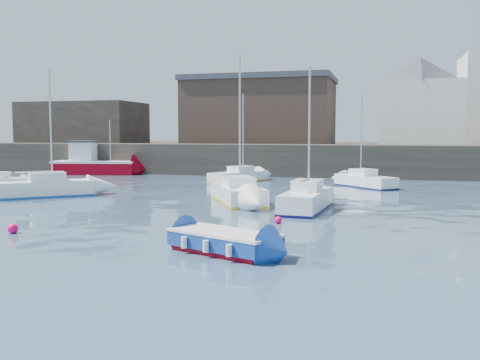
% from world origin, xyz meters
% --- Properties ---
extents(water, '(220.00, 220.00, 0.00)m').
position_xyz_m(water, '(0.00, 0.00, 0.00)').
color(water, '#2D4760').
rests_on(water, ground).
extents(quay_wall, '(90.00, 5.00, 3.00)m').
position_xyz_m(quay_wall, '(0.00, 35.00, 1.50)').
color(quay_wall, '#28231E').
rests_on(quay_wall, ground).
extents(land_strip, '(90.00, 32.00, 2.80)m').
position_xyz_m(land_strip, '(0.00, 53.00, 1.40)').
color(land_strip, '#28231E').
rests_on(land_strip, ground).
extents(bldg_east_d, '(11.14, 11.14, 8.95)m').
position_xyz_m(bldg_east_d, '(11.00, 41.50, 7.36)').
color(bldg_east_d, white).
rests_on(bldg_east_d, land_strip).
extents(warehouse, '(16.40, 10.40, 7.60)m').
position_xyz_m(warehouse, '(-6.00, 43.00, 6.62)').
color(warehouse, '#3D2D26').
rests_on(warehouse, land_strip).
extents(bldg_west, '(14.00, 8.00, 5.00)m').
position_xyz_m(bldg_west, '(-28.00, 42.00, 5.30)').
color(bldg_west, '#353028').
rests_on(bldg_west, land_strip).
extents(blue_dinghy, '(4.28, 3.13, 0.75)m').
position_xyz_m(blue_dinghy, '(2.47, 0.80, 0.42)').
color(blue_dinghy, '#90000F').
rests_on(blue_dinghy, ground).
extents(fishing_boat, '(8.62, 4.66, 5.41)m').
position_xyz_m(fishing_boat, '(-20.58, 31.44, 1.05)').
color(fishing_boat, '#90000F').
rests_on(fishing_boat, ground).
extents(sailboat_a, '(5.99, 5.68, 8.14)m').
position_xyz_m(sailboat_a, '(-13.47, 13.29, 0.57)').
color(sailboat_a, white).
rests_on(sailboat_a, ground).
extents(sailboat_b, '(4.98, 6.89, 8.57)m').
position_xyz_m(sailboat_b, '(-0.72, 14.11, 0.56)').
color(sailboat_b, white).
rests_on(sailboat_b, ground).
extents(sailboat_c, '(2.25, 5.88, 7.59)m').
position_xyz_m(sailboat_c, '(3.73, 11.68, 0.58)').
color(sailboat_c, white).
rests_on(sailboat_c, ground).
extents(sailboat_f, '(4.95, 5.16, 7.05)m').
position_xyz_m(sailboat_f, '(6.28, 25.04, 0.50)').
color(sailboat_f, white).
rests_on(sailboat_f, ground).
extents(sailboat_h, '(4.26, 5.94, 7.38)m').
position_xyz_m(sailboat_h, '(-4.16, 26.98, 0.48)').
color(sailboat_h, white).
rests_on(sailboat_h, ground).
extents(buoy_near, '(0.43, 0.43, 0.43)m').
position_xyz_m(buoy_near, '(-6.90, 2.00, 0.00)').
color(buoy_near, '#FE0860').
rests_on(buoy_near, ground).
extents(buoy_mid, '(0.35, 0.35, 0.35)m').
position_xyz_m(buoy_mid, '(3.10, 7.15, 0.00)').
color(buoy_mid, '#FE0860').
rests_on(buoy_mid, ground).
extents(buoy_far, '(0.38, 0.38, 0.38)m').
position_xyz_m(buoy_far, '(-0.11, 15.68, 0.00)').
color(buoy_far, '#FE0860').
rests_on(buoy_far, ground).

